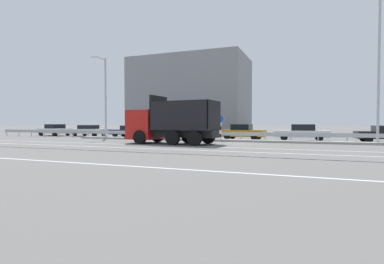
# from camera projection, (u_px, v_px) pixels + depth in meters

# --- Properties ---
(ground_plane) EXTENTS (320.00, 320.00, 0.00)m
(ground_plane) POSITION_uv_depth(u_px,v_px,m) (232.00, 143.00, 23.35)
(ground_plane) COLOR #605E5B
(lane_strip_0) EXTENTS (58.88, 0.16, 0.01)m
(lane_strip_0) POSITION_uv_depth(u_px,v_px,m) (162.00, 145.00, 20.88)
(lane_strip_0) COLOR silver
(lane_strip_0) RESTS_ON ground_plane
(lane_strip_1) EXTENTS (58.88, 0.16, 0.01)m
(lane_strip_1) POSITION_uv_depth(u_px,v_px,m) (143.00, 148.00, 18.51)
(lane_strip_1) COLOR silver
(lane_strip_1) RESTS_ON ground_plane
(lane_strip_2) EXTENTS (58.88, 0.16, 0.01)m
(lane_strip_2) POSITION_uv_depth(u_px,v_px,m) (121.00, 152.00, 16.39)
(lane_strip_2) COLOR silver
(lane_strip_2) RESTS_ON ground_plane
(lane_strip_3) EXTENTS (58.88, 0.16, 0.01)m
(lane_strip_3) POSITION_uv_depth(u_px,v_px,m) (121.00, 152.00, 16.38)
(lane_strip_3) COLOR silver
(lane_strip_3) RESTS_ON ground_plane
(lane_strip_4) EXTENTS (58.88, 0.16, 0.01)m
(lane_strip_4) POSITION_uv_depth(u_px,v_px,m) (56.00, 162.00, 12.16)
(lane_strip_4) COLOR silver
(lane_strip_4) RESTS_ON ground_plane
(median_island) EXTENTS (32.38, 1.10, 0.18)m
(median_island) POSITION_uv_depth(u_px,v_px,m) (238.00, 141.00, 25.22)
(median_island) COLOR gray
(median_island) RESTS_ON ground_plane
(median_guardrail) EXTENTS (58.88, 0.09, 0.78)m
(median_guardrail) POSITION_uv_depth(u_px,v_px,m) (241.00, 134.00, 26.17)
(median_guardrail) COLOR #9EA0A5
(median_guardrail) RESTS_ON ground_plane
(dump_truck) EXTENTS (7.15, 3.17, 3.66)m
(dump_truck) POSITION_uv_depth(u_px,v_px,m) (162.00, 126.00, 22.92)
(dump_truck) COLOR red
(dump_truck) RESTS_ON ground_plane
(median_road_sign) EXTENTS (0.69, 0.16, 2.27)m
(median_road_sign) POSITION_uv_depth(u_px,v_px,m) (220.00, 128.00, 25.75)
(median_road_sign) COLOR white
(median_road_sign) RESTS_ON ground_plane
(street_lamp_0) EXTENTS (0.70, 1.85, 8.03)m
(street_lamp_0) POSITION_uv_depth(u_px,v_px,m) (105.00, 94.00, 29.72)
(street_lamp_0) COLOR #ADADB2
(street_lamp_0) RESTS_ON ground_plane
(street_lamp_1) EXTENTS (0.71, 2.65, 10.79)m
(street_lamp_1) POSITION_uv_depth(u_px,v_px,m) (380.00, 61.00, 21.07)
(street_lamp_1) COLOR #ADADB2
(street_lamp_1) RESTS_ON ground_plane
(parked_car_0) EXTENTS (4.20, 2.28, 1.43)m
(parked_car_0) POSITION_uv_depth(u_px,v_px,m) (55.00, 130.00, 37.04)
(parked_car_0) COLOR silver
(parked_car_0) RESTS_ON ground_plane
(parked_car_1) EXTENTS (4.66, 1.97, 1.33)m
(parked_car_1) POSITION_uv_depth(u_px,v_px,m) (89.00, 130.00, 35.74)
(parked_car_1) COLOR silver
(parked_car_1) RESTS_ON ground_plane
(parked_car_2) EXTENTS (4.60, 1.88, 1.30)m
(parked_car_2) POSITION_uv_depth(u_px,v_px,m) (130.00, 131.00, 33.34)
(parked_car_2) COLOR navy
(parked_car_2) RESTS_ON ground_plane
(parked_car_3) EXTENTS (4.53, 1.98, 1.40)m
(parked_car_3) POSITION_uv_depth(u_px,v_px,m) (181.00, 131.00, 30.97)
(parked_car_3) COLOR #A3A3A8
(parked_car_3) RESTS_ON ground_plane
(parked_car_4) EXTENTS (4.24, 2.11, 1.46)m
(parked_car_4) POSITION_uv_depth(u_px,v_px,m) (243.00, 132.00, 28.40)
(parked_car_4) COLOR #B27A14
(parked_car_4) RESTS_ON ground_plane
(parked_car_5) EXTENTS (4.73, 2.05, 1.46)m
(parked_car_5) POSITION_uv_depth(u_px,v_px,m) (302.00, 132.00, 26.73)
(parked_car_5) COLOR silver
(parked_car_5) RESTS_ON ground_plane
(parked_car_6) EXTENTS (4.28, 2.21, 1.37)m
(parked_car_6) POSITION_uv_depth(u_px,v_px,m) (384.00, 134.00, 24.25)
(parked_car_6) COLOR black
(parked_car_6) RESTS_ON ground_plane
(background_building_0) EXTENTS (17.41, 10.50, 11.58)m
(background_building_0) POSITION_uv_depth(u_px,v_px,m) (191.00, 96.00, 47.08)
(background_building_0) COLOR gray
(background_building_0) RESTS_ON ground_plane
(church_tower) EXTENTS (3.60, 3.60, 13.19)m
(church_tower) POSITION_uv_depth(u_px,v_px,m) (239.00, 99.00, 55.78)
(church_tower) COLOR silver
(church_tower) RESTS_ON ground_plane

